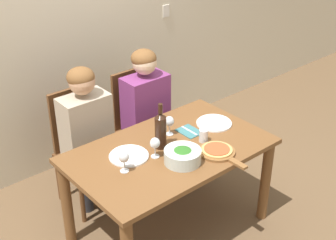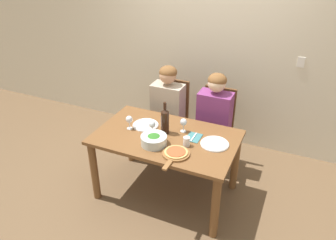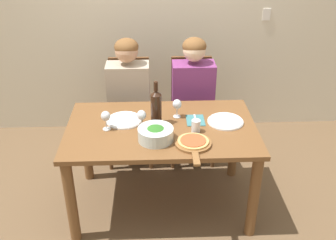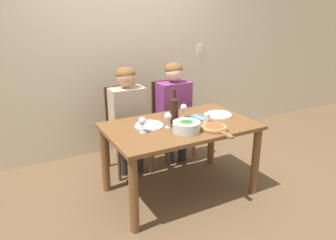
{
  "view_description": "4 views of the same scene",
  "coord_description": "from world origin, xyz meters",
  "px_view_note": "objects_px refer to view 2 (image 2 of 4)",
  "views": [
    {
      "loc": [
        -1.84,
        -2.15,
        2.52
      ],
      "look_at": [
        0.07,
        0.1,
        0.91
      ],
      "focal_mm": 50.0,
      "sensor_mm": 36.0,
      "label": 1
    },
    {
      "loc": [
        1.16,
        -2.57,
        2.51
      ],
      "look_at": [
        0.03,
        -0.01,
        0.94
      ],
      "focal_mm": 35.0,
      "sensor_mm": 36.0,
      "label": 2
    },
    {
      "loc": [
        -0.06,
        -2.59,
        2.22
      ],
      "look_at": [
        0.05,
        0.02,
        0.79
      ],
      "focal_mm": 42.0,
      "sensor_mm": 36.0,
      "label": 3
    },
    {
      "loc": [
        -1.52,
        -2.57,
        1.84
      ],
      "look_at": [
        -0.15,
        -0.02,
        0.82
      ],
      "focal_mm": 35.0,
      "sensor_mm": 36.0,
      "label": 4
    }
  ],
  "objects_px": {
    "person_woman": "(167,105)",
    "person_man": "(214,114)",
    "chair_right": "(216,126)",
    "chair_left": "(171,117)",
    "water_tumbler": "(186,142)",
    "wine_glass_right": "(183,123)",
    "pizza_on_board": "(176,154)",
    "fork_on_napkin": "(194,137)",
    "wine_glass_centre": "(152,125)",
    "wine_bottle": "(165,120)",
    "dinner_plate_right": "(215,144)",
    "dinner_plate_left": "(146,125)",
    "wine_glass_left": "(129,120)",
    "broccoli_bowl": "(154,140)"
  },
  "relations": [
    {
      "from": "person_woman",
      "to": "person_man",
      "type": "relative_size",
      "value": 1.0
    },
    {
      "from": "chair_right",
      "to": "chair_left",
      "type": "bearing_deg",
      "value": 180.0
    },
    {
      "from": "chair_left",
      "to": "water_tumbler",
      "type": "xyz_separation_m",
      "value": [
        0.53,
        -0.86,
        0.27
      ]
    },
    {
      "from": "chair_right",
      "to": "wine_glass_right",
      "type": "distance_m",
      "value": 0.73
    },
    {
      "from": "chair_left",
      "to": "pizza_on_board",
      "type": "bearing_deg",
      "value": -64.5
    },
    {
      "from": "pizza_on_board",
      "to": "fork_on_napkin",
      "type": "relative_size",
      "value": 2.22
    },
    {
      "from": "fork_on_napkin",
      "to": "wine_glass_centre",
      "type": "bearing_deg",
      "value": -166.24
    },
    {
      "from": "wine_bottle",
      "to": "wine_glass_right",
      "type": "xyz_separation_m",
      "value": [
        0.16,
        0.1,
        -0.04
      ]
    },
    {
      "from": "dinner_plate_right",
      "to": "wine_glass_centre",
      "type": "xyz_separation_m",
      "value": [
        -0.64,
        -0.07,
        0.1
      ]
    },
    {
      "from": "fork_on_napkin",
      "to": "chair_left",
      "type": "bearing_deg",
      "value": 128.44
    },
    {
      "from": "dinner_plate_left",
      "to": "chair_right",
      "type": "bearing_deg",
      "value": 48.7
    },
    {
      "from": "person_man",
      "to": "dinner_plate_left",
      "type": "relative_size",
      "value": 4.4
    },
    {
      "from": "person_woman",
      "to": "dinner_plate_right",
      "type": "height_order",
      "value": "person_woman"
    },
    {
      "from": "wine_glass_left",
      "to": "water_tumbler",
      "type": "distance_m",
      "value": 0.67
    },
    {
      "from": "wine_bottle",
      "to": "dinner_plate_left",
      "type": "distance_m",
      "value": 0.29
    },
    {
      "from": "dinner_plate_right",
      "to": "wine_glass_right",
      "type": "height_order",
      "value": "wine_glass_right"
    },
    {
      "from": "chair_left",
      "to": "pizza_on_board",
      "type": "distance_m",
      "value": 1.18
    },
    {
      "from": "person_man",
      "to": "wine_glass_left",
      "type": "height_order",
      "value": "person_man"
    },
    {
      "from": "wine_bottle",
      "to": "broccoli_bowl",
      "type": "bearing_deg",
      "value": -91.94
    },
    {
      "from": "pizza_on_board",
      "to": "water_tumbler",
      "type": "distance_m",
      "value": 0.19
    },
    {
      "from": "wine_glass_left",
      "to": "fork_on_napkin",
      "type": "xyz_separation_m",
      "value": [
        0.68,
        0.11,
        -0.1
      ]
    },
    {
      "from": "chair_right",
      "to": "dinner_plate_right",
      "type": "relative_size",
      "value": 3.52
    },
    {
      "from": "dinner_plate_right",
      "to": "pizza_on_board",
      "type": "height_order",
      "value": "pizza_on_board"
    },
    {
      "from": "person_man",
      "to": "wine_bottle",
      "type": "distance_m",
      "value": 0.71
    },
    {
      "from": "wine_bottle",
      "to": "dinner_plate_right",
      "type": "distance_m",
      "value": 0.55
    },
    {
      "from": "wine_bottle",
      "to": "wine_glass_left",
      "type": "xyz_separation_m",
      "value": [
        -0.37,
        -0.08,
        -0.04
      ]
    },
    {
      "from": "dinner_plate_right",
      "to": "pizza_on_board",
      "type": "bearing_deg",
      "value": -131.72
    },
    {
      "from": "dinner_plate_right",
      "to": "wine_glass_left",
      "type": "relative_size",
      "value": 1.84
    },
    {
      "from": "person_woman",
      "to": "dinner_plate_left",
      "type": "height_order",
      "value": "person_woman"
    },
    {
      "from": "wine_bottle",
      "to": "pizza_on_board",
      "type": "distance_m",
      "value": 0.43
    },
    {
      "from": "fork_on_napkin",
      "to": "pizza_on_board",
      "type": "bearing_deg",
      "value": -98.31
    },
    {
      "from": "chair_right",
      "to": "broccoli_bowl",
      "type": "height_order",
      "value": "chair_right"
    },
    {
      "from": "wine_glass_right",
      "to": "wine_glass_centre",
      "type": "relative_size",
      "value": 1.0
    },
    {
      "from": "dinner_plate_right",
      "to": "person_woman",
      "type": "bearing_deg",
      "value": 141.95
    },
    {
      "from": "water_tumbler",
      "to": "wine_glass_right",
      "type": "bearing_deg",
      "value": 118.02
    },
    {
      "from": "wine_bottle",
      "to": "pizza_on_board",
      "type": "relative_size",
      "value": 0.87
    },
    {
      "from": "broccoli_bowl",
      "to": "fork_on_napkin",
      "type": "relative_size",
      "value": 1.42
    },
    {
      "from": "wine_glass_right",
      "to": "pizza_on_board",
      "type": "bearing_deg",
      "value": -77.99
    },
    {
      "from": "chair_left",
      "to": "fork_on_napkin",
      "type": "relative_size",
      "value": 5.44
    },
    {
      "from": "wine_bottle",
      "to": "dinner_plate_left",
      "type": "relative_size",
      "value": 1.25
    },
    {
      "from": "water_tumbler",
      "to": "fork_on_napkin",
      "type": "relative_size",
      "value": 0.53
    },
    {
      "from": "wine_glass_left",
      "to": "wine_glass_centre",
      "type": "xyz_separation_m",
      "value": [
        0.26,
        0.0,
        0.0
      ]
    },
    {
      "from": "broccoli_bowl",
      "to": "dinner_plate_right",
      "type": "bearing_deg",
      "value": 23.52
    },
    {
      "from": "dinner_plate_right",
      "to": "wine_glass_centre",
      "type": "height_order",
      "value": "wine_glass_centre"
    },
    {
      "from": "person_man",
      "to": "dinner_plate_right",
      "type": "xyz_separation_m",
      "value": [
        0.19,
        -0.61,
        0.01
      ]
    },
    {
      "from": "wine_glass_left",
      "to": "water_tumbler",
      "type": "xyz_separation_m",
      "value": [
        0.66,
        -0.06,
        -0.06
      ]
    },
    {
      "from": "dinner_plate_left",
      "to": "wine_glass_left",
      "type": "height_order",
      "value": "wine_glass_left"
    },
    {
      "from": "dinner_plate_left",
      "to": "broccoli_bowl",
      "type": "bearing_deg",
      "value": -50.16
    },
    {
      "from": "broccoli_bowl",
      "to": "wine_glass_right",
      "type": "distance_m",
      "value": 0.39
    },
    {
      "from": "wine_glass_left",
      "to": "wine_glass_right",
      "type": "distance_m",
      "value": 0.57
    }
  ]
}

